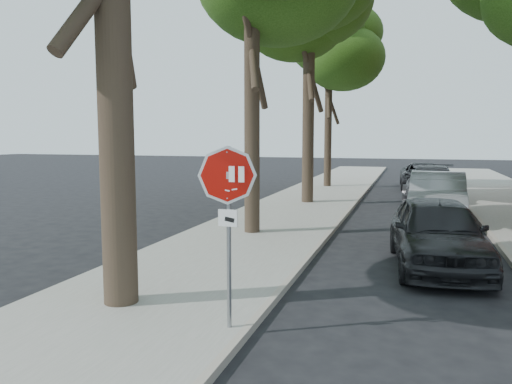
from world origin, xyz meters
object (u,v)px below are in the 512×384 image
at_px(stop_sign, 228,202).
at_px(tree_far, 329,56).
at_px(tree_mid_b, 310,9).
at_px(car_c, 431,183).
at_px(car_a, 437,232).
at_px(car_b, 437,197).
at_px(car_d, 423,176).

height_order(stop_sign, tree_far, tree_far).
bearing_deg(tree_far, tree_mid_b, -87.56).
bearing_deg(tree_mid_b, car_c, 27.56).
distance_m(car_a, car_b, 6.39).
xyz_separation_m(tree_mid_b, car_b, (5.02, -2.87, -7.17)).
bearing_deg(stop_sign, car_d, 82.21).
bearing_deg(car_b, stop_sign, -104.03).
distance_m(stop_sign, tree_far, 21.88).
xyz_separation_m(tree_mid_b, car_c, (5.02, 2.62, -7.21)).
relative_size(car_b, car_d, 0.99).
xyz_separation_m(car_b, car_c, (0.00, 5.50, -0.04)).
height_order(stop_sign, car_c, stop_sign).
relative_size(car_c, car_d, 1.07).
relative_size(stop_sign, car_c, 0.48).
height_order(tree_far, car_b, tree_far).
relative_size(tree_mid_b, car_c, 1.92).
height_order(tree_mid_b, tree_far, tree_mid_b).
xyz_separation_m(stop_sign, car_a, (3.02, 4.89, -1.17)).
distance_m(tree_mid_b, car_b, 9.22).
height_order(tree_mid_b, car_a, tree_mid_b).
relative_size(tree_mid_b, car_b, 2.07).
bearing_deg(tree_far, car_c, -39.37).
distance_m(stop_sign, tree_mid_b, 15.48).
relative_size(tree_mid_b, car_d, 2.05).
xyz_separation_m(tree_mid_b, car_a, (4.74, -9.26, -7.22)).
bearing_deg(car_b, tree_far, 120.64).
distance_m(car_a, car_c, 11.88).
bearing_deg(stop_sign, car_c, 78.87).
relative_size(stop_sign, car_b, 0.52).
distance_m(tree_far, car_b, 12.90).
bearing_deg(car_d, car_a, -92.20).
height_order(stop_sign, car_d, stop_sign).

